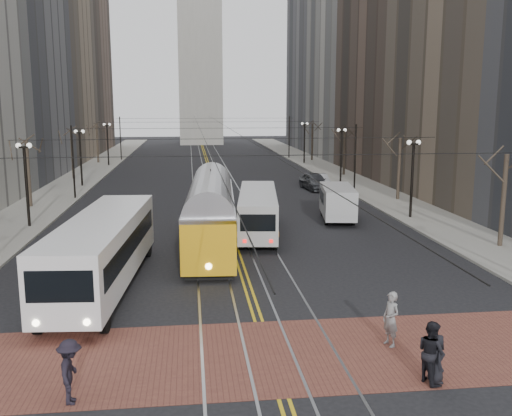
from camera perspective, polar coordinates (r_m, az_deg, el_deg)
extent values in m
plane|color=black|center=(23.82, 0.00, -10.46)|extent=(260.00, 260.00, 0.00)
cube|color=gray|center=(68.76, -17.02, 2.91)|extent=(5.00, 140.00, 0.15)
cube|color=gray|center=(69.88, 7.99, 3.38)|extent=(5.00, 140.00, 0.15)
cube|color=brown|center=(20.16, 1.36, -14.46)|extent=(25.00, 6.00, 0.01)
cube|color=gray|center=(67.69, -4.42, 3.16)|extent=(4.80, 130.00, 0.02)
cube|color=gold|center=(67.69, -4.42, 3.16)|extent=(0.42, 130.00, 0.01)
cube|color=brown|center=(111.11, -19.27, 15.77)|extent=(16.00, 20.00, 40.00)
cube|color=brown|center=(74.16, 16.35, 16.58)|extent=(16.00, 20.00, 34.00)
cube|color=slate|center=(112.29, 8.20, 16.17)|extent=(16.00, 20.00, 40.00)
cube|color=#B2AFA5|center=(125.66, -5.71, 19.27)|extent=(9.00, 9.00, 56.00)
cylinder|color=black|center=(42.01, -21.94, 1.86)|extent=(0.20, 0.20, 5.60)
cylinder|color=black|center=(61.39, -17.11, 4.62)|extent=(0.20, 0.20, 5.60)
cylinder|color=black|center=(81.08, -14.60, 6.03)|extent=(0.20, 0.20, 5.60)
cylinder|color=black|center=(43.66, 15.32, 2.54)|extent=(0.20, 0.20, 5.60)
cylinder|color=black|center=(62.53, 8.50, 5.06)|extent=(0.20, 0.20, 5.60)
cylinder|color=black|center=(81.94, 4.86, 6.37)|extent=(0.20, 0.20, 5.60)
cylinder|color=#382D23|center=(50.19, -21.79, 3.15)|extent=(0.28, 0.28, 5.60)
cylinder|color=#382D23|center=(67.64, -17.88, 5.07)|extent=(0.28, 0.28, 5.60)
cylinder|color=#382D23|center=(85.32, -15.57, 6.19)|extent=(0.28, 0.28, 5.60)
cylinder|color=#382D23|center=(36.52, 23.48, 0.58)|extent=(0.28, 0.28, 5.60)
cylinder|color=#382D23|center=(51.78, 14.10, 3.78)|extent=(0.28, 0.28, 5.60)
cylinder|color=#382D23|center=(68.82, 8.82, 5.53)|extent=(0.28, 0.28, 5.60)
cylinder|color=#382D23|center=(86.26, 5.64, 6.56)|extent=(0.28, 0.28, 5.60)
cylinder|color=black|center=(67.16, -5.78, 8.22)|extent=(0.03, 120.00, 0.03)
cylinder|color=black|center=(67.28, -3.20, 8.26)|extent=(0.03, 120.00, 0.03)
cylinder|color=black|center=(53.37, -17.82, 4.32)|extent=(0.16, 0.16, 6.60)
cylinder|color=black|center=(88.86, -13.40, 6.76)|extent=(0.16, 0.16, 6.60)
cylinder|color=black|center=(54.60, 9.89, 4.79)|extent=(0.16, 0.16, 6.60)
cylinder|color=black|center=(89.61, 3.34, 7.05)|extent=(0.16, 0.16, 6.60)
cube|color=white|center=(27.42, -15.04, -4.37)|extent=(3.79, 13.45, 3.32)
cube|color=#ECA915|center=(33.98, -4.54, -1.16)|extent=(3.45, 14.51, 3.39)
cube|color=#BBBBBB|center=(37.42, 0.19, -0.51)|extent=(3.61, 10.97, 2.81)
cube|color=silver|center=(42.19, 8.14, 0.43)|extent=(3.00, 5.95, 2.52)
imported|color=#383B3F|center=(57.30, 5.86, 2.69)|extent=(2.59, 5.24, 1.72)
imported|color=#B2B5BA|center=(57.78, 6.35, 2.64)|extent=(1.69, 4.62, 1.51)
imported|color=black|center=(18.91, 17.59, -14.14)|extent=(0.57, 0.80, 1.53)
imported|color=gray|center=(21.02, 13.34, -10.75)|extent=(0.69, 0.84, 1.97)
imported|color=black|center=(18.75, 17.13, -13.60)|extent=(0.97, 1.12, 1.97)
imported|color=black|center=(17.67, -18.08, -15.30)|extent=(0.77, 1.27, 1.91)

